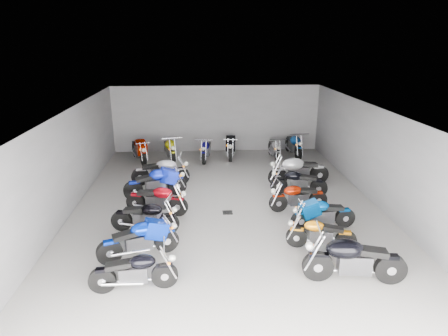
{
  "coord_description": "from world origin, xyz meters",
  "views": [
    {
      "loc": [
        -0.88,
        -12.21,
        5.34
      ],
      "look_at": [
        -0.01,
        1.07,
        1.0
      ],
      "focal_mm": 32.0,
      "sensor_mm": 36.0,
      "label": 1
    }
  ],
  "objects": [
    {
      "name": "motorcycle_left_d",
      "position": [
        -2.22,
        -0.43,
        0.49
      ],
      "size": [
        2.01,
        0.73,
        0.9
      ],
      "rotation": [
        0.0,
        0.0,
        -1.86
      ],
      "color": "black",
      "rests_on": "ground"
    },
    {
      "name": "motorcycle_back_c",
      "position": [
        -0.56,
        5.41,
        0.49
      ],
      "size": [
        0.52,
        2.06,
        0.91
      ],
      "rotation": [
        0.0,
        0.0,
        2.98
      ],
      "color": "black",
      "rests_on": "ground"
    },
    {
      "name": "drain_grate",
      "position": [
        0.0,
        -0.5,
        0.01
      ],
      "size": [
        0.32,
        0.32,
        0.01
      ],
      "primitive_type": "cube",
      "color": "black",
      "rests_on": "ground"
    },
    {
      "name": "motorcycle_right_b",
      "position": [
        2.27,
        -2.95,
        0.44
      ],
      "size": [
        1.82,
        0.56,
        0.81
      ],
      "rotation": [
        0.0,
        0.0,
        1.34
      ],
      "color": "black",
      "rests_on": "ground"
    },
    {
      "name": "motorcycle_left_b",
      "position": [
        -2.42,
        -3.09,
        0.5
      ],
      "size": [
        2.02,
        0.87,
        0.92
      ],
      "rotation": [
        0.0,
        0.0,
        -1.21
      ],
      "color": "black",
      "rests_on": "ground"
    },
    {
      "name": "motorcycle_left_a",
      "position": [
        -2.35,
        -4.48,
        0.47
      ],
      "size": [
        1.96,
        0.42,
        0.86
      ],
      "rotation": [
        0.0,
        0.0,
        -1.49
      ],
      "color": "black",
      "rests_on": "ground"
    },
    {
      "name": "motorcycle_back_b",
      "position": [
        -2.19,
        5.37,
        0.55
      ],
      "size": [
        0.68,
        2.26,
        1.01
      ],
      "rotation": [
        0.0,
        0.0,
        3.36
      ],
      "color": "black",
      "rests_on": "ground"
    },
    {
      "name": "motorcycle_right_e",
      "position": [
        2.61,
        0.88,
        0.48
      ],
      "size": [
        1.99,
        0.63,
        0.89
      ],
      "rotation": [
        0.0,
        0.0,
        1.33
      ],
      "color": "black",
      "rests_on": "ground"
    },
    {
      "name": "motorcycle_left_e",
      "position": [
        -2.4,
        0.99,
        0.53
      ],
      "size": [
        2.18,
        0.71,
        0.97
      ],
      "rotation": [
        0.0,
        0.0,
        -1.32
      ],
      "color": "black",
      "rests_on": "ground"
    },
    {
      "name": "motorcycle_right_d",
      "position": [
        2.28,
        -0.44,
        0.47
      ],
      "size": [
        1.96,
        0.46,
        0.86
      ],
      "rotation": [
        0.0,
        0.0,
        1.7
      ],
      "color": "black",
      "rests_on": "ground"
    },
    {
      "name": "ground",
      "position": [
        0.0,
        0.0,
        0.0
      ],
      "size": [
        14.0,
        14.0,
        0.0
      ],
      "primitive_type": "plane",
      "color": "gray",
      "rests_on": "ground"
    },
    {
      "name": "motorcycle_back_e",
      "position": [
        2.6,
        5.39,
        0.48
      ],
      "size": [
        0.4,
        1.98,
        0.87
      ],
      "rotation": [
        0.0,
        0.0,
        3.18
      ],
      "color": "black",
      "rests_on": "ground"
    },
    {
      "name": "motorcycle_left_c",
      "position": [
        -2.44,
        -1.68,
        0.48
      ],
      "size": [
        2.0,
        0.56,
        0.88
      ],
      "rotation": [
        0.0,
        0.0,
        -1.77
      ],
      "color": "black",
      "rests_on": "ground"
    },
    {
      "name": "wall_left",
      "position": [
        -5.0,
        0.0,
        1.6
      ],
      "size": [
        0.1,
        14.0,
        3.2
      ],
      "primitive_type": "cube",
      "color": "slate",
      "rests_on": "ground"
    },
    {
      "name": "motorcycle_back_f",
      "position": [
        3.6,
        5.8,
        0.54
      ],
      "size": [
        0.48,
        2.27,
        1.0
      ],
      "rotation": [
        0.0,
        0.0,
        3.2
      ],
      "color": "black",
      "rests_on": "ground"
    },
    {
      "name": "ceiling",
      "position": [
        0.0,
        0.0,
        3.22
      ],
      "size": [
        10.0,
        14.0,
        0.04
      ],
      "primitive_type": "cube",
      "color": "black",
      "rests_on": "wall_back"
    },
    {
      "name": "motorcycle_right_f",
      "position": [
        2.85,
        1.87,
        0.57
      ],
      "size": [
        2.38,
        0.56,
        1.05
      ],
      "rotation": [
        0.0,
        0.0,
        1.7
      ],
      "color": "black",
      "rests_on": "ground"
    },
    {
      "name": "motorcycle_back_a",
      "position": [
        -3.58,
        5.4,
        0.55
      ],
      "size": [
        0.95,
        2.19,
        1.0
      ],
      "rotation": [
        0.0,
        0.0,
        3.5
      ],
      "color": "black",
      "rests_on": "ground"
    },
    {
      "name": "motorcycle_back_d",
      "position": [
        0.62,
        5.81,
        0.56
      ],
      "size": [
        0.52,
        2.32,
        1.02
      ],
      "rotation": [
        0.0,
        0.0,
        3.03
      ],
      "color": "black",
      "rests_on": "ground"
    },
    {
      "name": "wall_right",
      "position": [
        5.0,
        0.0,
        1.6
      ],
      "size": [
        0.1,
        14.0,
        3.2
      ],
      "primitive_type": "cube",
      "color": "slate",
      "rests_on": "ground"
    },
    {
      "name": "wall_back",
      "position": [
        0.0,
        7.0,
        1.6
      ],
      "size": [
        10.0,
        0.1,
        3.2
      ],
      "primitive_type": "cube",
      "color": "slate",
      "rests_on": "ground"
    },
    {
      "name": "motorcycle_right_c",
      "position": [
        2.67,
        -1.81,
        0.47
      ],
      "size": [
        1.96,
        0.44,
        0.86
      ],
      "rotation": [
        0.0,
        0.0,
        1.67
      ],
      "color": "black",
      "rests_on": "ground"
    },
    {
      "name": "motorcycle_right_a",
      "position": [
        2.56,
        -4.48,
        0.56
      ],
      "size": [
        2.35,
        0.56,
        1.03
      ],
      "rotation": [
        0.0,
        0.0,
        1.44
      ],
      "color": "black",
      "rests_on": "ground"
    },
    {
      "name": "motorcycle_left_f",
      "position": [
        -2.32,
        2.23,
        0.53
      ],
      "size": [
        2.21,
        0.42,
        0.97
      ],
      "rotation": [
        0.0,
        0.0,
        -1.57
      ],
      "color": "black",
      "rests_on": "ground"
    }
  ]
}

